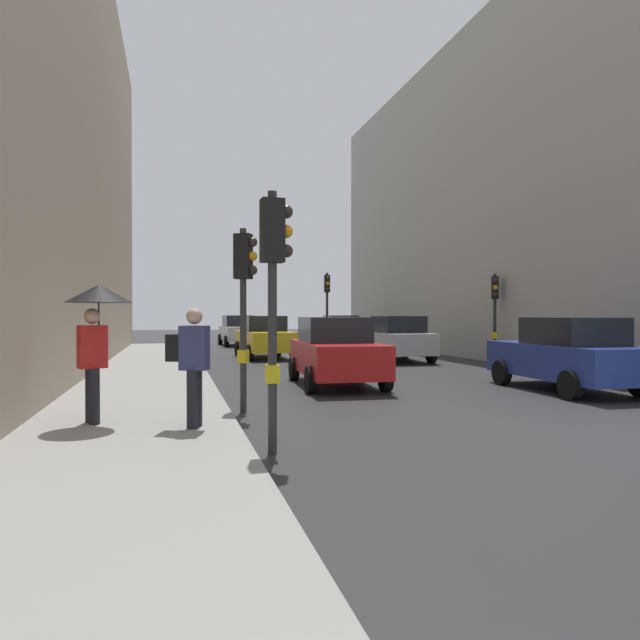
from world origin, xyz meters
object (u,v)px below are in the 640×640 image
at_px(car_white_compact, 239,330).
at_px(car_red_sedan, 336,351).
at_px(car_silver_hatchback, 396,339).
at_px(car_green_estate, 340,331).
at_px(pedestrian_with_grey_backpack, 192,360).
at_px(traffic_light_near_left, 274,273).
at_px(traffic_light_far_median, 327,297).
at_px(traffic_light_mid_street, 495,302).
at_px(car_yellow_taxi, 264,337).
at_px(traffic_light_near_right, 244,286).
at_px(car_blue_van, 568,354).
at_px(pedestrian_with_umbrella, 97,314).

distance_m(car_white_compact, car_red_sedan, 19.24).
height_order(car_white_compact, car_silver_hatchback, same).
xyz_separation_m(car_green_estate, pedestrian_with_grey_backpack, (-8.77, -21.70, 0.29)).
relative_size(traffic_light_near_left, car_silver_hatchback, 0.82).
distance_m(car_red_sedan, car_silver_hatchback, 8.09).
xyz_separation_m(traffic_light_far_median, traffic_light_mid_street, (4.30, -7.71, -0.34)).
distance_m(car_yellow_taxi, pedestrian_with_grey_backpack, 15.48).
distance_m(car_white_compact, pedestrian_with_grey_backpack, 24.94).
xyz_separation_m(traffic_light_mid_street, car_silver_hatchback, (-2.98, 2.22, -1.42)).
bearing_deg(traffic_light_near_right, car_red_sedan, 51.44).
distance_m(car_blue_van, car_silver_hatchback, 9.24).
bearing_deg(pedestrian_with_umbrella, traffic_light_near_left, -38.28).
height_order(car_red_sedan, car_silver_hatchback, same).
bearing_deg(car_red_sedan, traffic_light_near_right, -128.56).
distance_m(traffic_light_near_right, car_blue_van, 8.06).
distance_m(car_green_estate, pedestrian_with_umbrella, 23.35).
bearing_deg(car_yellow_taxi, car_white_compact, 89.99).
bearing_deg(car_red_sedan, car_white_compact, 90.99).
bearing_deg(car_blue_van, pedestrian_with_grey_backpack, -161.34).
height_order(traffic_light_far_median, car_silver_hatchback, traffic_light_far_median).
xyz_separation_m(car_yellow_taxi, pedestrian_with_umbrella, (-4.88, -14.38, 0.96)).
height_order(traffic_light_near_left, car_yellow_taxi, traffic_light_near_left).
bearing_deg(car_red_sedan, car_green_estate, 73.05).
bearing_deg(car_yellow_taxi, car_silver_hatchback, -30.97).
bearing_deg(car_green_estate, pedestrian_with_grey_backpack, -111.99).
relative_size(car_silver_hatchback, pedestrian_with_umbrella, 1.98).
bearing_deg(traffic_light_mid_street, car_silver_hatchback, 143.34).
distance_m(car_yellow_taxi, car_green_estate, 8.47).
distance_m(traffic_light_near_left, car_yellow_taxi, 16.55).
bearing_deg(car_silver_hatchback, traffic_light_near_left, -118.27).
relative_size(car_white_compact, car_green_estate, 1.00).
bearing_deg(traffic_light_mid_street, car_green_estate, 101.93).
xyz_separation_m(traffic_light_near_right, car_white_compact, (2.45, 22.73, -1.50)).
xyz_separation_m(car_yellow_taxi, car_green_estate, (5.29, 6.62, 0.00)).
relative_size(traffic_light_near_left, traffic_light_mid_street, 1.04).
distance_m(traffic_light_mid_street, car_green_estate, 12.05).
xyz_separation_m(car_white_compact, car_yellow_taxi, (-0.00, -9.61, 0.00)).
relative_size(traffic_light_near_left, pedestrian_with_grey_backpack, 1.96).
relative_size(car_white_compact, car_red_sedan, 0.99).
bearing_deg(traffic_light_near_left, car_white_compact, 84.60).
height_order(traffic_light_far_median, car_green_estate, traffic_light_far_median).
bearing_deg(car_green_estate, car_yellow_taxi, -128.60).
bearing_deg(pedestrian_with_grey_backpack, car_silver_hatchback, 55.94).
relative_size(traffic_light_mid_street, pedestrian_with_umbrella, 1.56).
xyz_separation_m(traffic_light_near_left, car_red_sedan, (2.78, 6.68, -1.51)).
xyz_separation_m(traffic_light_near_left, traffic_light_far_median, (5.90, 18.92, 0.24)).
bearing_deg(car_silver_hatchback, car_blue_van, -86.15).
height_order(car_red_sedan, pedestrian_with_grey_backpack, pedestrian_with_grey_backpack).
relative_size(car_white_compact, car_blue_van, 1.01).
bearing_deg(car_red_sedan, car_blue_van, -25.93).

